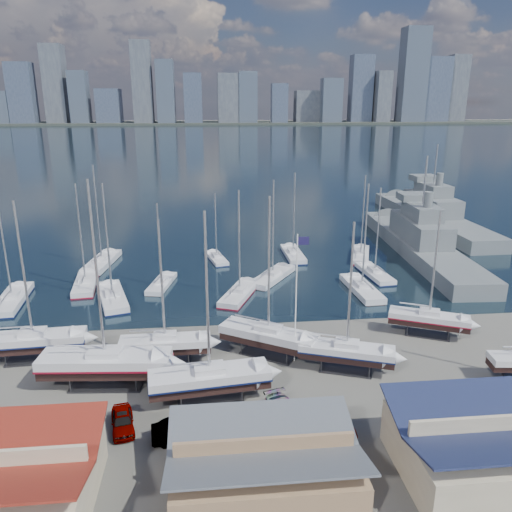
{
  "coord_description": "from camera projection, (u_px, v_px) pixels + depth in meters",
  "views": [
    {
      "loc": [
        -3.28,
        -52.98,
        24.73
      ],
      "look_at": [
        2.87,
        8.0,
        5.79
      ],
      "focal_mm": 35.0,
      "sensor_mm": 36.0,
      "label": 1
    }
  ],
  "objects": [
    {
      "name": "sailboat_moored_8",
      "position": [
        293.0,
        255.0,
        83.22
      ],
      "size": [
        2.97,
        9.88,
        14.68
      ],
      "rotation": [
        0.0,
        0.0,
        1.59
      ],
      "color": "black",
      "rests_on": "water"
    },
    {
      "name": "sailboat_cradle_4",
      "position": [
        268.0,
        336.0,
        50.43
      ],
      "size": [
        10.03,
        7.72,
        16.4
      ],
      "rotation": [
        0.0,
        0.0,
        -0.56
      ],
      "color": "#2D2D33",
      "rests_on": "ground"
    },
    {
      "name": "sailboat_cradle_5",
      "position": [
        347.0,
        352.0,
        47.48
      ],
      "size": [
        9.34,
        5.48,
        14.69
      ],
      "rotation": [
        0.0,
        0.0,
        -0.35
      ],
      "color": "#2D2D33",
      "rests_on": "ground"
    },
    {
      "name": "sailboat_moored_6",
      "position": [
        240.0,
        294.0,
        66.23
      ],
      "size": [
        6.42,
        10.28,
        14.91
      ],
      "rotation": [
        0.0,
        0.0,
        1.18
      ],
      "color": "black",
      "rests_on": "water"
    },
    {
      "name": "sailboat_moored_4",
      "position": [
        162.0,
        284.0,
        69.88
      ],
      "size": [
        3.94,
        8.48,
        12.36
      ],
      "rotation": [
        0.0,
        0.0,
        1.36
      ],
      "color": "black",
      "rests_on": "water"
    },
    {
      "name": "flagpole",
      "position": [
        297.0,
        290.0,
        47.59
      ],
      "size": [
        1.15,
        0.12,
        13.09
      ],
      "color": "white",
      "rests_on": "ground"
    },
    {
      "name": "car_d",
      "position": [
        287.0,
        414.0,
        39.94
      ],
      "size": [
        3.63,
        5.86,
        1.59
      ],
      "primitive_type": "imported",
      "rotation": [
        0.0,
        0.0,
        0.28
      ],
      "color": "gray",
      "rests_on": "ground"
    },
    {
      "name": "car_c",
      "position": [
        329.0,
        422.0,
        39.07
      ],
      "size": [
        4.13,
        5.76,
        1.46
      ],
      "primitive_type": "imported",
      "rotation": [
        0.0,
        0.0,
        0.36
      ],
      "color": "gray",
      "rests_on": "ground"
    },
    {
      "name": "sailboat_cradle_3",
      "position": [
        210.0,
        378.0,
        42.66
      ],
      "size": [
        10.66,
        4.09,
        16.74
      ],
      "rotation": [
        0.0,
        0.0,
        0.12
      ],
      "color": "#2D2D33",
      "rests_on": "ground"
    },
    {
      "name": "sailboat_moored_7",
      "position": [
        273.0,
        277.0,
        72.56
      ],
      "size": [
        7.92,
        9.98,
        15.24
      ],
      "rotation": [
        0.0,
        0.0,
        0.99
      ],
      "color": "black",
      "rests_on": "water"
    },
    {
      "name": "far_shore",
      "position": [
        207.0,
        123.0,
        589.99
      ],
      "size": [
        1400.0,
        80.0,
        2.2
      ],
      "primitive_type": "cube",
      "color": "#2D332D",
      "rests_on": "ground"
    },
    {
      "name": "car_b",
      "position": [
        184.0,
        430.0,
        38.01
      ],
      "size": [
        5.15,
        2.37,
        1.64
      ],
      "primitive_type": "imported",
      "rotation": [
        0.0,
        0.0,
        1.7
      ],
      "color": "gray",
      "rests_on": "ground"
    },
    {
      "name": "sailboat_cradle_2",
      "position": [
        165.0,
        344.0,
        49.04
      ],
      "size": [
        8.89,
        2.6,
        14.58
      ],
      "rotation": [
        0.0,
        0.0,
        0.01
      ],
      "color": "#2D2D33",
      "rests_on": "ground"
    },
    {
      "name": "sailboat_moored_5",
      "position": [
        217.0,
        259.0,
        81.31
      ],
      "size": [
        3.87,
        8.05,
        11.6
      ],
      "rotation": [
        0.0,
        0.0,
        1.8
      ],
      "color": "black",
      "rests_on": "water"
    },
    {
      "name": "sailboat_cradle_1",
      "position": [
        106.0,
        363.0,
        44.98
      ],
      "size": [
        12.03,
        4.3,
        18.83
      ],
      "rotation": [
        0.0,
        0.0,
        -0.09
      ],
      "color": "#2D2D33",
      "rests_on": "ground"
    },
    {
      "name": "sailboat_moored_11",
      "position": [
        360.0,
        256.0,
        82.87
      ],
      "size": [
        5.59,
        9.93,
        14.32
      ],
      "rotation": [
        0.0,
        0.0,
        1.25
      ],
      "color": "black",
      "rests_on": "water"
    },
    {
      "name": "sailboat_moored_0",
      "position": [
        13.0,
        301.0,
        63.99
      ],
      "size": [
        3.89,
        10.96,
        16.06
      ],
      "rotation": [
        0.0,
        0.0,
        1.65
      ],
      "color": "black",
      "rests_on": "water"
    },
    {
      "name": "sailboat_moored_9",
      "position": [
        362.0,
        290.0,
        67.82
      ],
      "size": [
        3.54,
        10.42,
        15.47
      ],
      "rotation": [
        0.0,
        0.0,
        1.64
      ],
      "color": "black",
      "rests_on": "water"
    },
    {
      "name": "shed_blue",
      "position": [
        497.0,
        443.0,
        34.08
      ],
      "size": [
        13.65,
        9.45,
        4.71
      ],
      "color": "#BFB293",
      "rests_on": "ground"
    },
    {
      "name": "ground",
      "position": [
        245.0,
        368.0,
        48.47
      ],
      "size": [
        1400.0,
        1400.0,
        0.0
      ],
      "primitive_type": "plane",
      "color": "#605E59",
      "rests_on": "ground"
    },
    {
      "name": "sailboat_moored_1",
      "position": [
        86.0,
        284.0,
        69.82
      ],
      "size": [
        3.94,
        10.37,
        15.13
      ],
      "rotation": [
        0.0,
        0.0,
        1.68
      ],
      "color": "black",
      "rests_on": "water"
    },
    {
      "name": "water",
      "position": [
        209.0,
        140.0,
        343.2
      ],
      "size": [
        1400.0,
        600.0,
        0.4
      ],
      "primitive_type": "cube",
      "color": "#172A35",
      "rests_on": "ground"
    },
    {
      "name": "sailboat_moored_2",
      "position": [
        102.0,
        263.0,
        78.99
      ],
      "size": [
        4.56,
        11.27,
        16.53
      ],
      "rotation": [
        0.0,
        0.0,
        1.43
      ],
      "color": "black",
      "rests_on": "water"
    },
    {
      "name": "skyline",
      "position": [
        199.0,
        89.0,
        572.09
      ],
      "size": [
        639.14,
        43.8,
        107.69
      ],
      "color": "#475166",
      "rests_on": "far_shore"
    },
    {
      "name": "naval_ship_east",
      "position": [
        419.0,
        243.0,
        85.05
      ],
      "size": [
        9.49,
        44.69,
        17.99
      ],
      "rotation": [
        0.0,
        0.0,
        1.52
      ],
      "color": "#595F63",
      "rests_on": "water"
    },
    {
      "name": "car_a",
      "position": [
        123.0,
        421.0,
        39.27
      ],
      "size": [
        2.52,
        4.49,
        1.44
      ],
      "primitive_type": "imported",
      "rotation": [
        0.0,
        0.0,
        0.2
      ],
      "color": "gray",
      "rests_on": "ground"
    },
    {
      "name": "shed_grey",
      "position": [
        265.0,
        463.0,
        32.63
      ],
      "size": [
        12.6,
        8.4,
        4.17
      ],
      "color": "#8C6B4C",
      "rests_on": "ground"
    },
    {
      "name": "sailboat_cradle_0",
      "position": [
        34.0,
        341.0,
        49.42
      ],
      "size": [
        10.18,
        3.42,
        16.19
      ],
      "rotation": [
        0.0,
        0.0,
        0.06
      ],
      "color": "#2D2D33",
      "rests_on": "ground"
    },
    {
      "name": "sailboat_moored_10",
      "position": [
        375.0,
        274.0,
        73.87
      ],
      "size": [
        3.51,
        9.46,
        13.82
      ],
      "rotation": [
        0.0,
        0.0,
        1.67
      ],
      "color": "black",
      "rests_on": "water"
    },
    {
      "name": "naval_ship_west",
      "position": [
        430.0,
        216.0,
        105.62
      ],
      "size": [
        8.25,
        46.47,
        18.17
      ],
      "rotation": [
        0.0,
        0.0,
        1.59
      ],
      "color": "#595F63",
      "rests_on": "water"
    },
    {
      "name": "sailboat_cradle_6",
      "position": [
        429.0,
        319.0,
        54.74
      ],
      "size": [
        8.78,
        5.81,
        14.02
      ],
      "rotation": [
        0.0,
        0.0,
        -0.44
      ],
      "color": "#2D2D33",
      "rests_on": "ground"
    },
    {
      "name": "sailboat_moored_3",
      "position": [
        113.0,
        299.0,
        64.8
      ],
      "size": [
        5.87,
        11.15,
        16.06
      ],
      "rotation": [
        0.0,
        0.0,
        1.85
      ],
      "color": "black",
      "rests_on": "water"
    }
  ]
}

